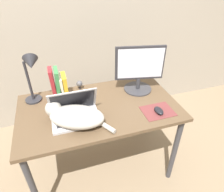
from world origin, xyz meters
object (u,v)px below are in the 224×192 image
at_px(cat, 74,116).
at_px(laptop, 75,113).
at_px(external_monitor, 139,69).
at_px(book_row, 59,84).
at_px(webcam, 79,84).
at_px(desk_lamp, 31,71).
at_px(computer_mouse, 159,111).

bearing_deg(cat, laptop, 77.49).
distance_m(external_monitor, book_row, 0.67).
bearing_deg(webcam, external_monitor, -18.39).
distance_m(book_row, desk_lamp, 0.24).
bearing_deg(external_monitor, book_row, 171.25).
xyz_separation_m(cat, webcam, (0.11, 0.44, -0.02)).
height_order(external_monitor, desk_lamp, desk_lamp).
xyz_separation_m(cat, desk_lamp, (-0.24, 0.35, 0.20)).
xyz_separation_m(laptop, webcam, (0.10, 0.39, 0.01)).
distance_m(external_monitor, computer_mouse, 0.39).
distance_m(external_monitor, desk_lamp, 0.85).
height_order(external_monitor, computer_mouse, external_monitor).
xyz_separation_m(computer_mouse, webcam, (-0.50, 0.51, 0.03)).
distance_m(computer_mouse, book_row, 0.82).
distance_m(laptop, desk_lamp, 0.45).
distance_m(laptop, computer_mouse, 0.62).
relative_size(desk_lamp, webcam, 5.12).
bearing_deg(desk_lamp, webcam, 13.96).
bearing_deg(webcam, computer_mouse, -45.40).
bearing_deg(webcam, book_row, -160.92).
xyz_separation_m(cat, external_monitor, (0.60, 0.28, 0.13)).
bearing_deg(cat, external_monitor, 25.12).
bearing_deg(cat, book_row, 99.25).
bearing_deg(cat, webcam, 75.85).
distance_m(laptop, book_row, 0.34).
height_order(laptop, book_row, book_row).
bearing_deg(laptop, cat, -102.51).
relative_size(laptop, external_monitor, 0.84).
bearing_deg(webcam, desk_lamp, -166.04).
distance_m(cat, desk_lamp, 0.47).
relative_size(computer_mouse, book_row, 0.38).
xyz_separation_m(book_row, webcam, (0.17, 0.06, -0.06)).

